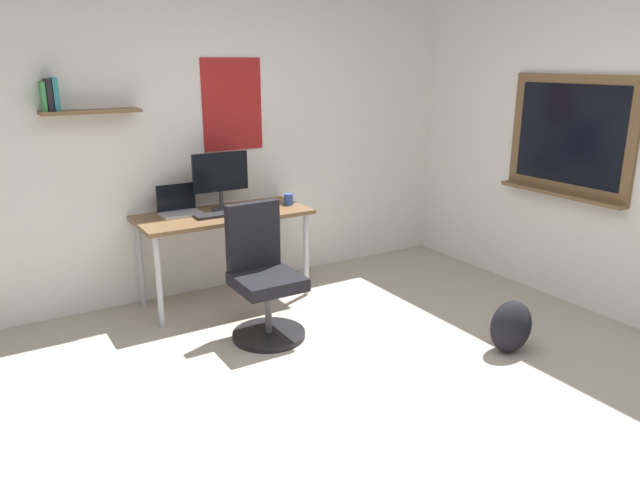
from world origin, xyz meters
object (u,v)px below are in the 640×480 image
laptop (179,207)px  coffee_mug (289,199)px  backpack (511,326)px  desk (223,223)px  office_chair (263,281)px  computer_mouse (251,209)px  keyboard (218,215)px  monitor_primary (221,177)px

laptop → coffee_mug: 0.90m
backpack → desk: bearing=124.8°
desk → office_chair: office_chair is taller
laptop → computer_mouse: bearing=-23.2°
computer_mouse → desk: bearing=160.3°
laptop → keyboard: 0.33m
office_chair → computer_mouse: size_ratio=9.13×
office_chair → backpack: office_chair is taller
office_chair → backpack: 1.72m
desk → office_chair: bearing=-91.4°
office_chair → keyboard: size_ratio=2.57×
laptop → computer_mouse: 0.56m
desk → monitor_primary: 0.37m
laptop → monitor_primary: monitor_primary is taller
computer_mouse → coffee_mug: (0.37, 0.05, 0.03)m
desk → keyboard: bearing=-131.7°
coffee_mug → laptop: bearing=169.0°
office_chair → computer_mouse: office_chair is taller
computer_mouse → coffee_mug: 0.37m
monitor_primary → coffee_mug: (0.54, -0.12, -0.22)m
office_chair → keyboard: office_chair is taller
office_chair → monitor_primary: size_ratio=2.05×
office_chair → laptop: bearing=107.9°
desk → laptop: bearing=154.4°
office_chair → backpack: bearing=-40.3°
laptop → computer_mouse: laptop is taller
monitor_primary → desk: bearing=-109.1°
office_chair → computer_mouse: (0.23, 0.66, 0.35)m
monitor_primary → coffee_mug: size_ratio=5.04×
monitor_primary → backpack: bearing=-57.2°
monitor_primary → computer_mouse: size_ratio=4.46×
laptop → backpack: (1.59, -1.99, -0.61)m
desk → monitor_primary: (0.03, 0.10, 0.35)m
computer_mouse → backpack: computer_mouse is taller
desk → monitor_primary: bearing=70.9°
monitor_primary → office_chair: bearing=-93.6°
coffee_mug → backpack: 2.04m
laptop → coffee_mug: laptop is taller
desk → backpack: size_ratio=3.72×
desk → backpack: bearing=-55.2°
monitor_primary → backpack: monitor_primary is taller
desk → keyboard: keyboard is taller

